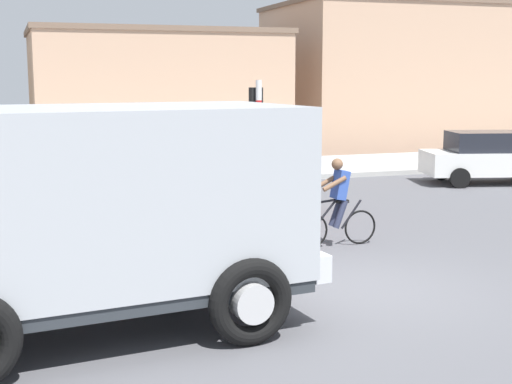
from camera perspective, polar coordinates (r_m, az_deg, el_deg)
name	(u,v)px	position (r m, az deg, el deg)	size (l,w,h in m)	color
ground_plane	(364,289)	(11.55, 8.42, -7.52)	(120.00, 120.00, 0.00)	#56565B
sidewalk_far	(172,173)	(24.49, -6.55, 1.51)	(80.00, 5.00, 0.16)	#ADADA8
truck_foreground	(95,205)	(9.41, -12.51, -1.01)	(5.66, 3.28, 2.90)	#B2B7BC
cyclist	(337,202)	(14.14, 6.37, -0.82)	(1.73, 0.50, 1.72)	black
traffic_light_pole	(257,137)	(14.70, 0.12, 4.35)	(0.24, 0.43, 3.20)	red
car_red_near	(489,157)	(23.46, 17.76, 2.62)	(4.30, 2.65, 1.60)	white
car_white_mid	(225,183)	(16.90, -2.41, 0.68)	(4.31, 2.72, 1.60)	red
building_mid_block	(155,94)	(30.63, -7.92, 7.64)	(9.96, 6.91, 5.11)	tan
building_corner_right	(390,75)	(36.12, 10.42, 8.98)	(10.84, 8.08, 6.62)	tan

